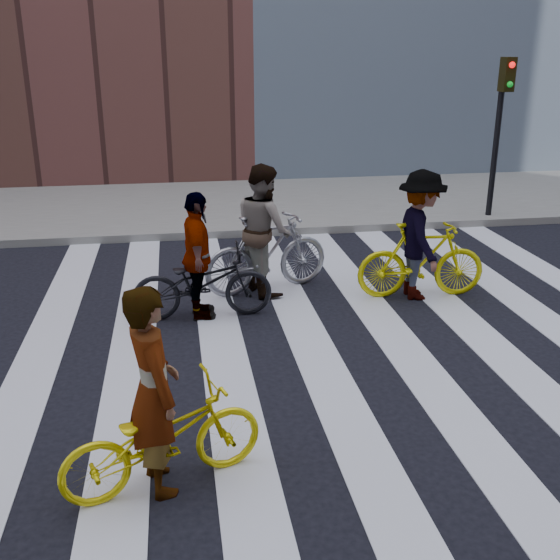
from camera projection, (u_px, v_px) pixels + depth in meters
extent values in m
plane|color=black|center=(355.00, 343.00, 8.23)|extent=(100.00, 100.00, 0.00)
cube|color=gray|center=(269.00, 204.00, 15.18)|extent=(100.00, 5.00, 0.15)
cube|color=silver|center=(36.00, 365.00, 7.65)|extent=(0.55, 10.00, 0.01)
cube|color=silver|center=(132.00, 358.00, 7.82)|extent=(0.55, 10.00, 0.01)
cube|color=silver|center=(224.00, 351.00, 7.98)|extent=(0.55, 10.00, 0.01)
cube|color=silver|center=(312.00, 345.00, 8.15)|extent=(0.55, 10.00, 0.01)
cube|color=silver|center=(397.00, 339.00, 8.31)|extent=(0.55, 10.00, 0.01)
cube|color=silver|center=(478.00, 334.00, 8.48)|extent=(0.55, 10.00, 0.01)
cube|color=silver|center=(556.00, 328.00, 8.65)|extent=(0.55, 10.00, 0.01)
cylinder|color=black|center=(496.00, 146.00, 13.38)|extent=(0.12, 0.12, 3.20)
cube|color=black|center=(507.00, 74.00, 12.77)|extent=(0.22, 0.28, 0.65)
sphere|color=red|center=(512.00, 65.00, 12.57)|extent=(0.12, 0.12, 0.12)
sphere|color=#0CCC26|center=(510.00, 84.00, 12.69)|extent=(0.12, 0.12, 0.12)
imported|color=yellow|center=(163.00, 438.00, 5.43)|extent=(1.83, 1.10, 0.91)
imported|color=#9799A0|center=(267.00, 253.00, 9.80)|extent=(2.08, 1.14, 1.20)
imported|color=yellow|center=(421.00, 260.00, 9.57)|extent=(1.92, 0.66, 1.13)
imported|color=black|center=(202.00, 283.00, 8.86)|extent=(1.89, 0.68, 0.99)
imported|color=slate|center=(153.00, 391.00, 5.27)|extent=(0.61, 0.76, 1.80)
imported|color=slate|center=(263.00, 229.00, 9.66)|extent=(0.98, 1.12, 1.94)
imported|color=slate|center=(420.00, 235.00, 9.44)|extent=(0.78, 1.27, 1.89)
imported|color=slate|center=(198.00, 257.00, 8.72)|extent=(0.44, 1.03, 1.75)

